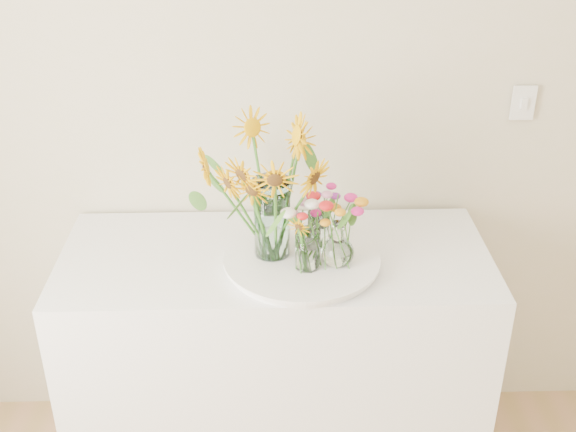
# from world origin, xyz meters

# --- Properties ---
(counter) EXTENTS (1.40, 0.60, 0.90)m
(counter) POSITION_xyz_m (-0.35, 1.93, 0.45)
(counter) COLOR white
(counter) RESTS_ON ground_plane
(tray) EXTENTS (0.47, 0.47, 0.02)m
(tray) POSITION_xyz_m (-0.27, 1.86, 0.91)
(tray) COLOR white
(tray) RESTS_ON counter
(mason_jar) EXTENTS (0.14, 0.14, 0.26)m
(mason_jar) POSITION_xyz_m (-0.36, 1.89, 1.06)
(mason_jar) COLOR silver
(mason_jar) RESTS_ON tray
(sunflower_bouquet) EXTENTS (0.73, 0.73, 0.47)m
(sunflower_bouquet) POSITION_xyz_m (-0.36, 1.89, 1.16)
(sunflower_bouquet) COLOR #DFA004
(sunflower_bouquet) RESTS_ON tray
(small_vase_a) EXTENTS (0.08, 0.08, 0.13)m
(small_vase_a) POSITION_xyz_m (-0.26, 1.80, 0.99)
(small_vase_a) COLOR white
(small_vase_a) RESTS_ON tray
(wildflower_posy_a) EXTENTS (0.20, 0.20, 0.22)m
(wildflower_posy_a) POSITION_xyz_m (-0.26, 1.80, 1.04)
(wildflower_posy_a) COLOR orange
(wildflower_posy_a) RESTS_ON tray
(small_vase_b) EXTENTS (0.11, 0.11, 0.15)m
(small_vase_b) POSITION_xyz_m (-0.16, 1.82, 1.00)
(small_vase_b) COLOR white
(small_vase_b) RESTS_ON tray
(wildflower_posy_b) EXTENTS (0.22, 0.22, 0.24)m
(wildflower_posy_b) POSITION_xyz_m (-0.16, 1.82, 1.04)
(wildflower_posy_b) COLOR orange
(wildflower_posy_b) RESTS_ON tray
(small_vase_c) EXTENTS (0.09, 0.09, 0.12)m
(small_vase_c) POSITION_xyz_m (-0.21, 1.94, 0.99)
(small_vase_c) COLOR white
(small_vase_c) RESTS_ON tray
(wildflower_posy_c) EXTENTS (0.19, 0.19, 0.21)m
(wildflower_posy_c) POSITION_xyz_m (-0.21, 1.94, 1.03)
(wildflower_posy_c) COLOR orange
(wildflower_posy_c) RESTS_ON tray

